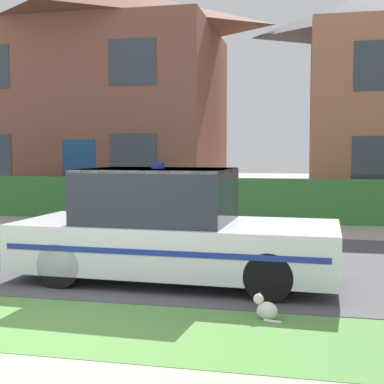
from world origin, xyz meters
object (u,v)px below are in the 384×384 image
at_px(police_car, 170,229).
at_px(house_left, 96,93).
at_px(cat, 265,309).
at_px(wheelie_bin, 91,203).

relative_size(police_car, house_left, 0.50).
relative_size(police_car, cat, 14.46).
bearing_deg(house_left, police_car, -63.22).
height_order(cat, wheelie_bin, wheelie_bin).
bearing_deg(cat, wheelie_bin, -43.18).
height_order(police_car, house_left, house_left).
bearing_deg(house_left, cat, -60.81).
distance_m(cat, wheelie_bin, 7.19).
xyz_separation_m(house_left, wheelie_bin, (2.39, -6.24, -3.16)).
bearing_deg(cat, police_car, -36.43).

